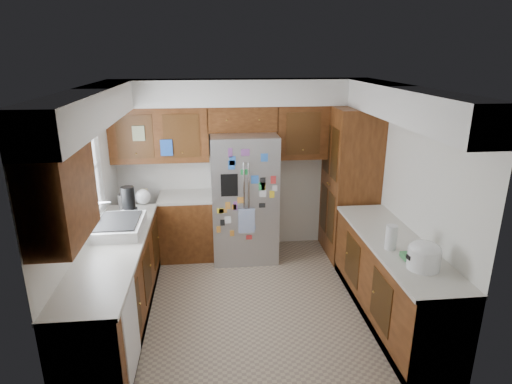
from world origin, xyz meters
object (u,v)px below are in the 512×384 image
at_px(fridge, 244,197).
at_px(rice_cooker, 424,255).
at_px(pantry, 350,183).
at_px(paper_towel, 391,237).

relative_size(fridge, rice_cooker, 5.79).
xyz_separation_m(pantry, paper_towel, (-0.14, -1.80, -0.03)).
relative_size(pantry, rice_cooker, 6.92).
bearing_deg(fridge, paper_towel, -53.80).
xyz_separation_m(pantry, rice_cooker, (-0.00, -2.23, -0.02)).
height_order(pantry, fridge, pantry).
xyz_separation_m(fridge, paper_towel, (1.36, -1.86, 0.15)).
bearing_deg(pantry, rice_cooker, -90.01).
distance_m(fridge, rice_cooker, 2.73).
relative_size(pantry, fridge, 1.19).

